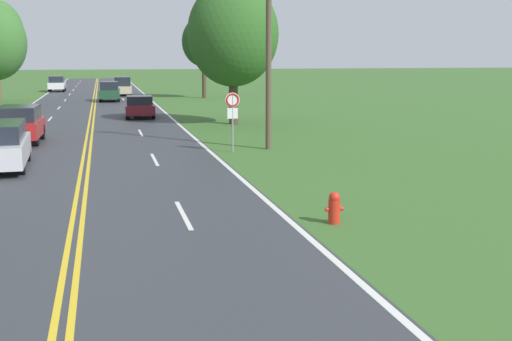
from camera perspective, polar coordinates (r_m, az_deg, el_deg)
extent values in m
cube|color=silver|center=(16.27, -6.47, -3.93)|extent=(0.12, 3.00, 0.00)
cube|color=silver|center=(25.06, -9.01, 0.98)|extent=(0.12, 3.00, 0.00)
cube|color=silver|center=(33.96, -10.22, 3.32)|extent=(0.12, 3.00, 0.00)
cube|color=silver|center=(42.90, -10.93, 4.69)|extent=(0.12, 3.00, 0.00)
cube|color=silver|center=(51.86, -11.40, 5.59)|extent=(0.12, 3.00, 0.00)
cube|color=silver|center=(60.83, -11.73, 6.22)|extent=(0.12, 3.00, 0.00)
cube|color=silver|center=(69.81, -11.97, 6.69)|extent=(0.12, 3.00, 0.00)
cube|color=silver|center=(78.80, -12.16, 7.05)|extent=(0.12, 3.00, 0.00)
cube|color=silver|center=(87.78, -12.31, 7.34)|extent=(0.12, 3.00, 0.00)
cube|color=silver|center=(96.77, -12.44, 7.57)|extent=(0.12, 3.00, 0.00)
cube|color=silver|center=(105.77, -12.54, 7.76)|extent=(0.12, 3.00, 0.00)
cube|color=silver|center=(25.20, -20.78, 0.49)|extent=(0.12, 3.00, 0.00)
cube|color=silver|center=(34.06, -18.92, 2.95)|extent=(0.12, 3.00, 0.00)
cube|color=silver|center=(42.98, -17.83, 4.40)|extent=(0.12, 3.00, 0.00)
cube|color=silver|center=(51.93, -17.12, 5.34)|extent=(0.12, 3.00, 0.00)
cube|color=silver|center=(60.89, -16.61, 6.01)|extent=(0.12, 3.00, 0.00)
cube|color=silver|center=(69.86, -16.23, 6.51)|extent=(0.12, 3.00, 0.00)
cube|color=silver|center=(78.84, -15.94, 6.89)|extent=(0.12, 3.00, 0.00)
cube|color=silver|center=(87.83, -15.70, 7.19)|extent=(0.12, 3.00, 0.00)
cube|color=silver|center=(96.81, -15.51, 7.44)|extent=(0.12, 3.00, 0.00)
cube|color=silver|center=(105.80, -15.36, 7.65)|extent=(0.12, 3.00, 0.00)
cylinder|color=red|center=(15.43, 6.96, -3.65)|extent=(0.28, 0.28, 0.58)
sphere|color=red|center=(15.36, 6.99, -2.39)|extent=(0.27, 0.27, 0.27)
cylinder|color=red|center=(15.48, 7.60, -3.37)|extent=(0.08, 0.10, 0.10)
cylinder|color=red|center=(15.36, 6.33, -3.46)|extent=(0.08, 0.10, 0.10)
cylinder|color=gray|center=(26.61, -2.10, 4.22)|extent=(0.07, 0.07, 2.42)
cylinder|color=white|center=(26.51, -2.10, 6.29)|extent=(0.60, 0.02, 0.60)
torus|color=red|center=(26.49, -2.10, 6.29)|extent=(0.55, 0.07, 0.55)
cube|color=white|center=(26.55, -2.10, 5.10)|extent=(0.44, 0.02, 0.44)
cylinder|color=brown|center=(27.38, 1.13, 11.34)|extent=(0.24, 0.24, 9.05)
cylinder|color=#473828|center=(37.78, -2.02, 6.40)|extent=(0.53, 0.53, 2.98)
ellipsoid|color=#2D5B23|center=(37.72, -2.06, 12.05)|extent=(5.26, 5.26, 6.05)
cylinder|color=#473828|center=(61.84, -4.63, 8.09)|extent=(0.41, 0.41, 3.56)
ellipsoid|color=#234C1E|center=(61.81, -4.68, 11.36)|extent=(4.09, 4.09, 4.71)
cylinder|color=black|center=(25.89, -19.66, 1.45)|extent=(0.23, 0.61, 0.61)
cylinder|color=black|center=(22.98, -20.11, 0.38)|extent=(0.23, 0.61, 0.61)
cube|color=silver|center=(24.45, -21.71, 1.67)|extent=(1.93, 4.84, 0.76)
cube|color=#1E232D|center=(24.37, -21.82, 3.26)|extent=(1.67, 3.40, 0.61)
cylinder|color=black|center=(32.72, -21.44, 3.16)|extent=(0.22, 0.75, 0.74)
cylinder|color=black|center=(32.49, -18.47, 3.29)|extent=(0.22, 0.75, 0.74)
cylinder|color=black|center=(30.07, -18.95, 2.76)|extent=(0.22, 0.75, 0.74)
cube|color=#A81E1E|center=(31.35, -20.29, 3.56)|extent=(1.99, 3.98, 0.73)
cube|color=#1E232D|center=(31.29, -20.36, 4.80)|extent=(1.74, 2.80, 0.64)
cylinder|color=black|center=(41.41, -9.11, 4.97)|extent=(0.22, 0.62, 0.62)
cylinder|color=black|center=(41.37, -11.37, 4.89)|extent=(0.22, 0.62, 0.62)
cylinder|color=black|center=(43.86, -9.27, 5.24)|extent=(0.22, 0.62, 0.62)
cylinder|color=black|center=(43.82, -11.40, 5.17)|extent=(0.22, 0.62, 0.62)
cube|color=maroon|center=(42.59, -10.30, 5.43)|extent=(1.95, 4.02, 0.59)
cube|color=#1E232D|center=(42.70, -10.33, 6.20)|extent=(1.68, 2.23, 0.54)
cylinder|color=black|center=(57.36, -12.13, 6.31)|extent=(0.23, 0.71, 0.70)
cylinder|color=black|center=(57.41, -13.69, 6.26)|extent=(0.23, 0.71, 0.70)
cylinder|color=black|center=(59.92, -12.09, 6.47)|extent=(0.23, 0.71, 0.70)
cylinder|color=black|center=(59.97, -13.58, 6.41)|extent=(0.23, 0.71, 0.70)
cube|color=#1E472D|center=(58.64, -12.88, 6.68)|extent=(1.92, 4.20, 0.71)
cube|color=#1E232D|center=(58.77, -12.91, 7.38)|extent=(1.63, 2.34, 0.70)
cylinder|color=black|center=(65.63, -11.06, 6.77)|extent=(0.22, 0.63, 0.62)
cylinder|color=black|center=(65.64, -12.44, 6.72)|extent=(0.22, 0.63, 0.62)
cylinder|color=black|center=(68.22, -11.07, 6.89)|extent=(0.22, 0.63, 0.62)
cylinder|color=black|center=(68.23, -12.40, 6.84)|extent=(0.22, 0.63, 0.62)
cube|color=#C1B28E|center=(66.91, -11.75, 7.09)|extent=(1.93, 4.25, 0.71)
cube|color=#1E232D|center=(66.87, -11.78, 7.77)|extent=(1.67, 2.99, 0.90)
cylinder|color=black|center=(77.62, -17.77, 7.03)|extent=(0.20, 0.79, 0.79)
cylinder|color=black|center=(77.52, -16.63, 7.09)|extent=(0.20, 0.79, 0.79)
cylinder|color=black|center=(75.12, -17.92, 6.94)|extent=(0.20, 0.79, 0.79)
cylinder|color=black|center=(75.01, -16.74, 6.99)|extent=(0.20, 0.79, 0.79)
cube|color=white|center=(76.30, -17.27, 7.24)|extent=(1.76, 4.06, 0.69)
cube|color=#1E232D|center=(76.27, -17.30, 7.76)|extent=(1.54, 2.85, 0.69)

